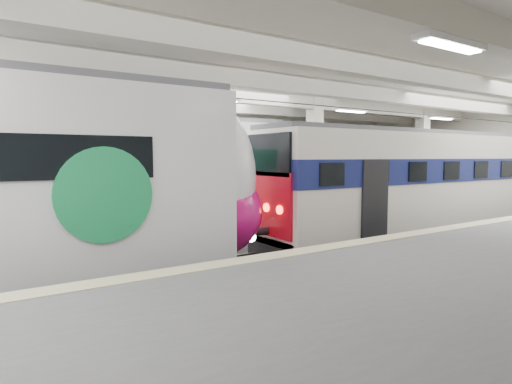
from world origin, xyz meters
TOP-DOWN VIEW (x-y plane):
  - station_hall at (0.00, -1.74)m, footprint 36.00×24.00m
  - older_rer at (6.62, 0.00)m, footprint 12.18×2.69m
  - far_train at (-2.96, 5.50)m, footprint 14.65×3.51m

SIDE VIEW (x-z plane):
  - older_rer at x=6.62m, z-range 0.10..4.18m
  - far_train at x=-2.96m, z-range 0.08..4.70m
  - station_hall at x=0.00m, z-range 0.37..6.12m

